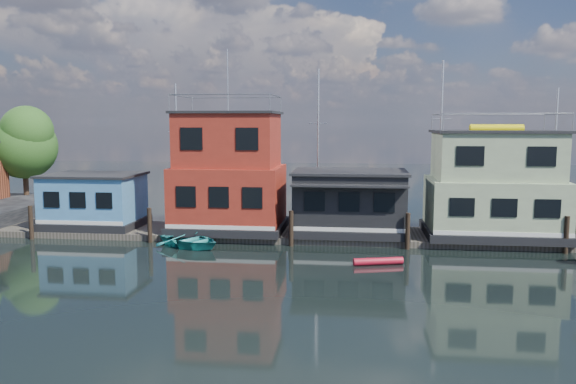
# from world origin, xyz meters

# --- Properties ---
(ground) EXTENTS (160.00, 160.00, 0.00)m
(ground) POSITION_xyz_m (0.00, 0.00, 0.00)
(ground) COLOR black
(ground) RESTS_ON ground
(dock) EXTENTS (48.00, 5.00, 0.40)m
(dock) POSITION_xyz_m (0.00, 12.00, 0.20)
(dock) COLOR #595147
(dock) RESTS_ON ground
(houseboat_blue) EXTENTS (6.40, 4.90, 3.66)m
(houseboat_blue) POSITION_xyz_m (-18.00, 12.00, 2.21)
(houseboat_blue) COLOR black
(houseboat_blue) RESTS_ON dock
(houseboat_red) EXTENTS (7.40, 5.90, 11.86)m
(houseboat_red) POSITION_xyz_m (-8.50, 12.00, 4.10)
(houseboat_red) COLOR black
(houseboat_red) RESTS_ON dock
(houseboat_dark) EXTENTS (7.40, 6.10, 4.06)m
(houseboat_dark) POSITION_xyz_m (-0.50, 11.98, 2.42)
(houseboat_dark) COLOR black
(houseboat_dark) RESTS_ON dock
(houseboat_green) EXTENTS (8.40, 5.90, 7.03)m
(houseboat_green) POSITION_xyz_m (8.50, 12.00, 3.55)
(houseboat_green) COLOR black
(houseboat_green) RESTS_ON dock
(pilings) EXTENTS (42.28, 0.28, 2.20)m
(pilings) POSITION_xyz_m (-0.33, 9.20, 1.10)
(pilings) COLOR #2D2116
(pilings) RESTS_ON ground
(background_masts) EXTENTS (36.40, 0.16, 12.00)m
(background_masts) POSITION_xyz_m (4.76, 18.00, 5.55)
(background_masts) COLOR silver
(background_masts) RESTS_ON ground
(dinghy_teal) EXTENTS (5.21, 4.75, 0.88)m
(dinghy_teal) POSITION_xyz_m (-10.05, 8.17, 0.44)
(dinghy_teal) COLOR teal
(dinghy_teal) RESTS_ON ground
(red_kayak) EXTENTS (2.70, 1.10, 0.40)m
(red_kayak) POSITION_xyz_m (1.14, 5.25, 0.20)
(red_kayak) COLOR red
(red_kayak) RESTS_ON ground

